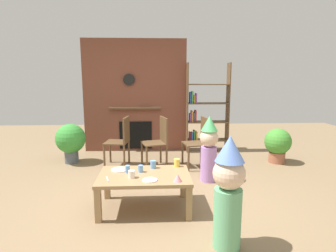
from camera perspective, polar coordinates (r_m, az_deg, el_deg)
name	(u,v)px	position (r m, az deg, el deg)	size (l,w,h in m)	color
ground_plane	(158,199)	(3.88, -1.97, -14.53)	(12.00, 12.00, 0.00)	#846B4C
brick_fireplace_feature	(135,96)	(6.15, -6.67, 6.03)	(2.20, 0.28, 2.40)	brown
bookshelf	(204,112)	(6.07, 7.29, 2.91)	(0.90, 0.28, 1.90)	brown
coffee_table	(144,179)	(3.49, -4.81, -10.77)	(1.11, 0.72, 0.44)	#9E7A51
paper_cup_near_left	(132,174)	(3.36, -7.40, -9.68)	(0.08, 0.08, 0.09)	silver
paper_cup_near_right	(128,169)	(3.54, -8.23, -8.67)	(0.06, 0.06, 0.09)	#669EE0
paper_cup_center	(153,164)	(3.68, -3.04, -7.80)	(0.07, 0.07, 0.10)	#669EE0
paper_cup_far_left	(141,169)	(3.54, -5.59, -8.62)	(0.06, 0.06, 0.09)	#669EE0
paper_cup_far_right	(177,163)	(3.73, 1.82, -7.48)	(0.08, 0.08, 0.10)	#F2CC4C
paper_plate_front	(119,170)	(3.66, -9.85, -8.74)	(0.21, 0.21, 0.01)	white
paper_plate_rear	(150,180)	(3.27, -3.71, -10.91)	(0.17, 0.17, 0.01)	white
birthday_cake_slice	(178,178)	(3.23, 1.98, -10.47)	(0.10, 0.10, 0.09)	pink
table_fork	(107,179)	(3.38, -12.22, -10.45)	(0.15, 0.02, 0.01)	silver
child_with_cone_hat	(228,190)	(2.72, 12.18, -12.56)	(0.30, 0.30, 1.09)	#66B27F
child_in_pink	(209,147)	(4.36, 8.30, -4.28)	(0.28, 0.28, 1.02)	#B27FCC
dining_chair_left	(121,138)	(5.13, -9.44, -2.51)	(0.45, 0.45, 0.90)	brown
dining_chair_middle	(159,139)	(5.03, -1.88, -2.64)	(0.49, 0.49, 0.90)	brown
dining_chair_right	(200,139)	(5.02, 6.57, -2.71)	(0.47, 0.47, 0.90)	brown
potted_plant_tall	(278,144)	(5.68, 21.41, -3.34)	(0.49, 0.49, 0.65)	#9E5B42
potted_plant_short	(71,140)	(5.56, -19.19, -2.71)	(0.55, 0.55, 0.74)	#4C5660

